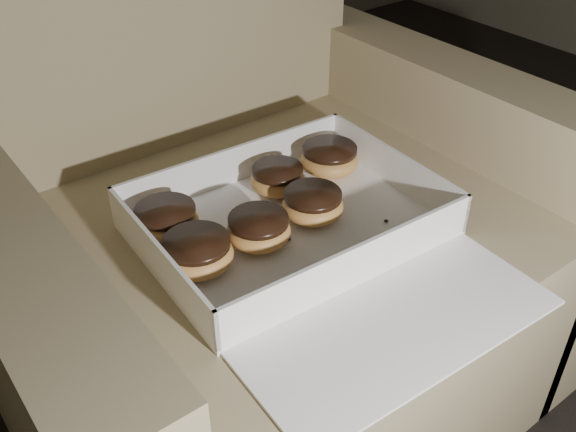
% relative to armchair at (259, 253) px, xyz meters
% --- Properties ---
extents(armchair, '(0.93, 0.79, 0.98)m').
position_rel_armchair_xyz_m(armchair, '(0.00, 0.00, 0.00)').
color(armchair, '#927E5D').
rests_on(armchair, floor).
extents(bakery_box, '(0.45, 0.52, 0.07)m').
position_rel_armchair_xyz_m(bakery_box, '(-0.02, -0.16, 0.14)').
color(bakery_box, white).
rests_on(bakery_box, armchair).
extents(donut_a, '(0.10, 0.10, 0.05)m').
position_rel_armchair_xyz_m(donut_a, '(0.13, -0.03, 0.16)').
color(donut_a, '#D8984B').
rests_on(donut_a, bakery_box).
extents(donut_b, '(0.10, 0.10, 0.05)m').
position_rel_armchair_xyz_m(donut_b, '(-0.18, -0.12, 0.16)').
color(donut_b, '#D8984B').
rests_on(donut_b, bakery_box).
extents(donut_c, '(0.09, 0.09, 0.05)m').
position_rel_armchair_xyz_m(donut_c, '(-0.08, -0.12, 0.16)').
color(donut_c, '#D8984B').
rests_on(donut_c, bakery_box).
extents(donut_d, '(0.10, 0.10, 0.05)m').
position_rel_armchair_xyz_m(donut_d, '(-0.18, -0.02, 0.16)').
color(donut_d, '#D8984B').
rests_on(donut_d, bakery_box).
extents(donut_e, '(0.09, 0.09, 0.05)m').
position_rel_armchair_xyz_m(donut_e, '(0.02, -0.12, 0.16)').
color(donut_e, '#D8984B').
rests_on(donut_e, bakery_box).
extents(donut_f, '(0.09, 0.09, 0.04)m').
position_rel_armchair_xyz_m(donut_f, '(0.02, -0.03, 0.16)').
color(donut_f, '#D8984B').
rests_on(donut_f, bakery_box).
extents(crumb_a, '(0.01, 0.01, 0.00)m').
position_rel_armchair_xyz_m(crumb_a, '(-0.16, -0.24, 0.14)').
color(crumb_a, black).
rests_on(crumb_a, bakery_box).
extents(crumb_b, '(0.01, 0.01, 0.00)m').
position_rel_armchair_xyz_m(crumb_b, '(0.10, -0.20, 0.14)').
color(crumb_b, black).
rests_on(crumb_b, bakery_box).
extents(crumb_c, '(0.01, 0.01, 0.00)m').
position_rel_armchair_xyz_m(crumb_c, '(-0.18, -0.23, 0.14)').
color(crumb_c, black).
rests_on(crumb_c, bakery_box).
extents(crumb_d, '(0.01, 0.01, 0.00)m').
position_rel_armchair_xyz_m(crumb_d, '(-0.04, -0.14, 0.14)').
color(crumb_d, black).
rests_on(crumb_d, bakery_box).
extents(crumb_e, '(0.01, 0.01, 0.00)m').
position_rel_armchair_xyz_m(crumb_e, '(-0.08, -0.21, 0.14)').
color(crumb_e, black).
rests_on(crumb_e, bakery_box).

